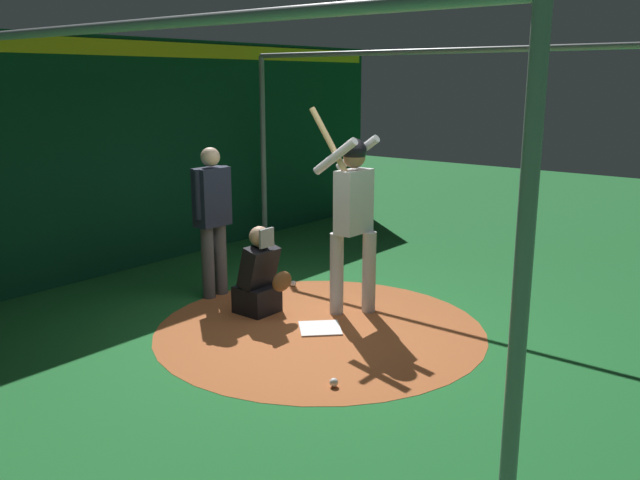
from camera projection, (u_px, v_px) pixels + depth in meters
name	position (u px, v px, depth m)	size (l,w,h in m)	color
ground_plane	(320.00, 329.00, 6.95)	(27.06, 27.06, 0.00)	#1E6B2D
dirt_circle	(320.00, 329.00, 6.95)	(3.40, 3.40, 0.01)	#B76033
home_plate	(320.00, 328.00, 6.94)	(0.42, 0.42, 0.01)	white
batter	(353.00, 207.00, 7.17)	(0.68, 0.49, 2.24)	#BCBCC0
catcher	(260.00, 279.00, 7.34)	(0.58, 0.40, 0.98)	black
umpire	(212.00, 214.00, 7.79)	(0.22, 0.49, 1.77)	#4C4C51
back_wall	(108.00, 156.00, 8.74)	(0.23, 11.06, 3.06)	#0C3D26
cage_frame	(320.00, 127.00, 6.46)	(6.16, 4.88, 2.89)	gray
baseball_0	(334.00, 382.00, 5.63)	(0.07, 0.07, 0.07)	white
baseball_1	(293.00, 283.00, 8.35)	(0.07, 0.07, 0.07)	white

